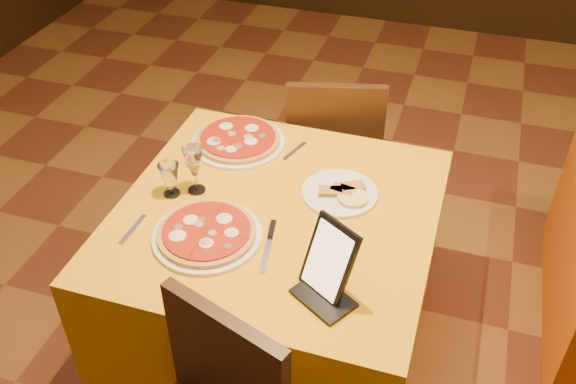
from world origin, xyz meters
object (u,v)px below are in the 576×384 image
(chair_main_far, at_px, (332,151))
(pizza_near, at_px, (207,234))
(tablet, at_px, (329,259))
(pizza_far, at_px, (238,140))
(water_glass, at_px, (170,180))
(main_table, at_px, (277,285))
(wine_glass, at_px, (195,170))

(chair_main_far, height_order, pizza_near, chair_main_far)
(chair_main_far, bearing_deg, tablet, 88.60)
(pizza_far, bearing_deg, water_glass, -106.50)
(main_table, height_order, wine_glass, wine_glass)
(main_table, distance_m, chair_main_far, 0.84)
(pizza_far, relative_size, tablet, 1.54)
(chair_main_far, bearing_deg, pizza_near, 65.78)
(wine_glass, height_order, water_glass, wine_glass)
(main_table, xyz_separation_m, pizza_near, (-0.17, -0.20, 0.39))
(chair_main_far, height_order, pizza_far, chair_main_far)
(pizza_far, bearing_deg, chair_main_far, 60.13)
(chair_main_far, xyz_separation_m, water_glass, (-0.39, -0.86, 0.36))
(pizza_far, distance_m, water_glass, 0.40)
(chair_main_far, xyz_separation_m, tablet, (0.27, -1.13, 0.41))
(pizza_near, distance_m, water_glass, 0.28)
(pizza_far, height_order, water_glass, water_glass)
(water_glass, distance_m, tablet, 0.71)
(wine_glass, bearing_deg, water_glass, -149.21)
(pizza_near, height_order, water_glass, water_glass)
(pizza_near, relative_size, pizza_far, 0.98)
(water_glass, bearing_deg, chair_main_far, 65.66)
(main_table, distance_m, water_glass, 0.59)
(wine_glass, distance_m, tablet, 0.66)
(chair_main_far, distance_m, wine_glass, 0.95)
(wine_glass, xyz_separation_m, tablet, (0.58, -0.32, 0.03))
(main_table, distance_m, pizza_far, 0.59)
(wine_glass, height_order, tablet, tablet)
(main_table, distance_m, tablet, 0.64)
(main_table, height_order, pizza_far, pizza_far)
(pizza_near, distance_m, wine_glass, 0.27)
(wine_glass, bearing_deg, pizza_far, 84.09)
(water_glass, xyz_separation_m, tablet, (0.65, -0.27, 0.06))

